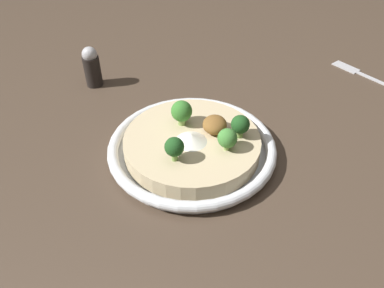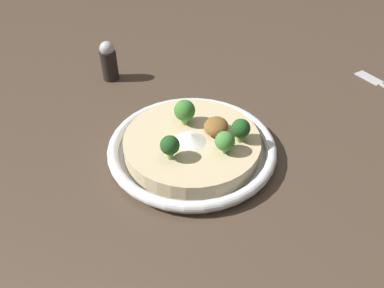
# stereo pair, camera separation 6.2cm
# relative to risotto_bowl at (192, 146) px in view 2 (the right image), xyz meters

# --- Properties ---
(ground_plane) EXTENTS (6.00, 6.00, 0.00)m
(ground_plane) POSITION_rel_risotto_bowl_xyz_m (0.00, 0.00, -0.02)
(ground_plane) COLOR #47382B
(risotto_bowl) EXTENTS (0.28, 0.28, 0.04)m
(risotto_bowl) POSITION_rel_risotto_bowl_xyz_m (0.00, 0.00, 0.00)
(risotto_bowl) COLOR silver
(risotto_bowl) RESTS_ON ground_plane
(cheese_sprinkle) EXTENTS (0.05, 0.05, 0.01)m
(cheese_sprinkle) POSITION_rel_risotto_bowl_xyz_m (0.01, -0.00, 0.03)
(cheese_sprinkle) COLOR white
(cheese_sprinkle) RESTS_ON risotto_bowl
(crispy_onion_garnish) EXTENTS (0.04, 0.04, 0.03)m
(crispy_onion_garnish) POSITION_rel_risotto_bowl_xyz_m (-0.02, 0.03, 0.03)
(crispy_onion_garnish) COLOR brown
(crispy_onion_garnish) RESTS_ON risotto_bowl
(broccoli_right) EXTENTS (0.03, 0.03, 0.04)m
(broccoli_right) POSITION_rel_risotto_bowl_xyz_m (0.06, -0.02, 0.04)
(broccoli_right) COLOR #759E4C
(broccoli_right) RESTS_ON risotto_bowl
(broccoli_left) EXTENTS (0.04, 0.04, 0.04)m
(broccoli_left) POSITION_rel_risotto_bowl_xyz_m (-0.03, -0.02, 0.04)
(broccoli_left) COLOR #84A856
(broccoli_left) RESTS_ON risotto_bowl
(broccoli_back_left) EXTENTS (0.03, 0.03, 0.04)m
(broccoli_back_left) POSITION_rel_risotto_bowl_xyz_m (-0.01, 0.08, 0.04)
(broccoli_back_left) COLOR #759E4C
(broccoli_back_left) RESTS_ON risotto_bowl
(broccoli_back) EXTENTS (0.03, 0.03, 0.04)m
(broccoli_back) POSITION_rel_risotto_bowl_xyz_m (0.02, 0.06, 0.04)
(broccoli_back) COLOR #84A856
(broccoli_back) RESTS_ON risotto_bowl
(pepper_shaker) EXTENTS (0.03, 0.03, 0.09)m
(pepper_shaker) POSITION_rel_risotto_bowl_xyz_m (-0.19, -0.24, 0.03)
(pepper_shaker) COLOR black
(pepper_shaker) RESTS_ON ground_plane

